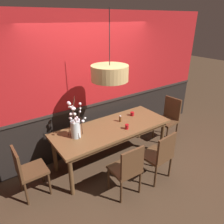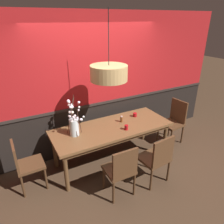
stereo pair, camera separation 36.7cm
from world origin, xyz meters
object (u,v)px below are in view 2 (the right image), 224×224
Objects in this scene: chair_far_side_right at (105,116)px; condiment_bottle at (121,119)px; chair_head_east_end at (174,120)px; candle_holder_nearer_edge at (126,127)px; chair_head_west_end at (25,163)px; dining_table at (112,131)px; chair_far_side_left at (79,122)px; chair_near_side_right at (157,157)px; candle_holder_nearer_center at (135,115)px; vase_with_blossoms at (74,125)px; pendant_lamp at (109,73)px; chair_near_side_left at (121,169)px.

condiment_bottle is at bearing -93.58° from chair_far_side_right.
chair_head_east_end is 10.58× the size of candle_holder_nearer_edge.
chair_head_east_end is 1.42m from candle_holder_nearer_edge.
condiment_bottle is (1.79, 0.06, 0.31)m from chair_head_west_end.
condiment_bottle is (0.25, 0.08, 0.14)m from dining_table.
chair_near_side_right is at bearing -67.89° from chair_far_side_left.
chair_near_side_right is 11.05× the size of candle_holder_nearer_center.
vase_with_blossoms reaches higher than chair_head_east_end.
vase_with_blossoms is (-0.69, 0.06, 0.27)m from dining_table.
chair_near_side_right is at bearing -59.62° from pendant_lamp.
pendant_lamp reaches higher than candle_holder_nearer_center.
chair_head_east_end reaches higher than dining_table.
candle_holder_nearer_center is 0.08× the size of pendant_lamp.
chair_far_side_right is at bearing 86.42° from condiment_bottle.
condiment_bottle is 1.04m from pendant_lamp.
vase_with_blossoms is at bearing 138.55° from chair_near_side_right.
chair_near_side_right is 0.86× the size of pendant_lamp.
condiment_bottle is at bearing 58.73° from chair_near_side_left.
chair_near_side_left is 1.02× the size of chair_head_west_end.
chair_head_east_end is (1.55, -0.02, -0.14)m from dining_table.
dining_table is 0.30m from candle_holder_nearer_edge.
vase_with_blossoms reaches higher than dining_table.
pendant_lamp is at bearing -13.62° from vase_with_blossoms.
chair_head_east_end is 7.75× the size of condiment_bottle.
candle_holder_nearer_edge is at bearing -17.91° from vase_with_blossoms.
candle_holder_nearer_edge is at bearing -64.46° from chair_far_side_left.
chair_far_side_right is at bearing 24.41° from chair_head_west_end.
dining_table is 0.90m from chair_near_side_left.
chair_far_side_left reaches higher than dining_table.
pendant_lamp is (-0.27, 0.14, 0.98)m from candle_holder_nearer_edge.
dining_table is at bearing 127.31° from candle_holder_nearer_edge.
pendant_lamp is at bearing 153.53° from candle_holder_nearer_edge.
condiment_bottle is at bearing 24.83° from pendant_lamp.
candle_holder_nearer_center is at bearing 4.10° from vase_with_blossoms.
pendant_lamp is (0.59, -0.14, 0.83)m from vase_with_blossoms.
dining_table is 0.30m from condiment_bottle.
chair_far_side_right is at bearing 0.67° from chair_far_side_left.
candle_holder_nearer_center is at bearing 18.27° from pendant_lamp.
chair_head_west_end is 0.83× the size of pendant_lamp.
candle_holder_nearer_center is 0.90× the size of candle_holder_nearer_edge.
vase_with_blossoms is 0.66× the size of pendant_lamp.
chair_head_east_end is 0.99× the size of chair_far_side_right.
chair_near_side_right is 1.03× the size of chair_head_west_end.
chair_far_side_right is 1.10× the size of chair_head_west_end.
chair_far_side_right reaches higher than dining_table.
dining_table is 0.95m from chair_near_side_right.
candle_holder_nearer_edge is (0.47, 0.61, 0.29)m from chair_near_side_left.
chair_far_side_left is 10.77× the size of candle_holder_nearer_edge.
condiment_bottle is at bearing 175.56° from chair_head_east_end.
chair_near_side_left is 1.50m from chair_head_west_end.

